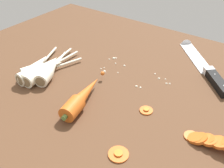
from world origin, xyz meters
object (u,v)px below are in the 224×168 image
(whole_carrot, at_px, (82,97))
(parsnip_mid_left, at_px, (41,69))
(carrot_slice_stray_mid, at_px, (118,154))
(parsnip_mid_right, at_px, (36,68))
(chefs_knife, at_px, (201,62))
(carrot_slice_stray_near, at_px, (146,110))
(parsnip_front, at_px, (43,69))
(carrot_slice_stack, at_px, (210,141))
(parsnip_back, at_px, (50,70))
(parsnip_outer, at_px, (43,69))

(whole_carrot, xyz_separation_m, parsnip_mid_left, (-0.19, 0.03, -0.00))
(carrot_slice_stray_mid, bearing_deg, whole_carrot, 154.20)
(parsnip_mid_right, relative_size, carrot_slice_stray_mid, 4.96)
(parsnip_mid_left, bearing_deg, whole_carrot, -8.88)
(chefs_knife, bearing_deg, parsnip_mid_left, -137.26)
(whole_carrot, distance_m, parsnip_mid_left, 0.19)
(carrot_slice_stray_near, bearing_deg, parsnip_front, -174.14)
(carrot_slice_stack, relative_size, carrot_slice_stray_mid, 2.64)
(parsnip_front, relative_size, carrot_slice_stray_near, 5.75)
(parsnip_back, relative_size, carrot_slice_stray_mid, 4.25)
(carrot_slice_stack, height_order, carrot_slice_stray_mid, carrot_slice_stack)
(carrot_slice_stray_mid, bearing_deg, carrot_slice_stack, 43.54)
(chefs_knife, height_order, carrot_slice_stray_near, chefs_knife)
(parsnip_mid_left, bearing_deg, parsnip_mid_right, -171.33)
(parsnip_mid_left, relative_size, carrot_slice_stack, 2.03)
(whole_carrot, distance_m, parsnip_front, 0.19)
(parsnip_front, distance_m, carrot_slice_stray_mid, 0.38)
(chefs_knife, xyz_separation_m, carrot_slice_stray_mid, (-0.01, -0.46, -0.00))
(parsnip_front, distance_m, parsnip_outer, 0.00)
(parsnip_mid_left, bearing_deg, chefs_knife, 42.74)
(whole_carrot, height_order, parsnip_mid_left, whole_carrot)
(parsnip_mid_left, xyz_separation_m, parsnip_back, (0.03, 0.01, 0.00))
(chefs_knife, relative_size, carrot_slice_stray_near, 8.38)
(parsnip_mid_right, height_order, parsnip_back, same)
(parsnip_front, relative_size, parsnip_mid_right, 0.89)
(chefs_knife, height_order, parsnip_mid_left, parsnip_mid_left)
(whole_carrot, height_order, carrot_slice_stray_mid, whole_carrot)
(whole_carrot, distance_m, parsnip_mid_right, 0.21)
(parsnip_mid_right, height_order, carrot_slice_stray_near, parsnip_mid_right)
(chefs_knife, xyz_separation_m, parsnip_front, (-0.37, -0.34, 0.01))
(parsnip_mid_right, relative_size, parsnip_outer, 0.92)
(parsnip_mid_right, bearing_deg, chefs_knife, 41.66)
(parsnip_outer, bearing_deg, parsnip_front, 133.28)
(carrot_slice_stray_near, height_order, carrot_slice_stray_mid, same)
(parsnip_front, bearing_deg, parsnip_back, 13.06)
(whole_carrot, distance_m, parsnip_outer, 0.19)
(parsnip_front, relative_size, parsnip_outer, 0.82)
(chefs_knife, height_order, whole_carrot, whole_carrot)
(parsnip_outer, bearing_deg, whole_carrot, -10.30)
(whole_carrot, xyz_separation_m, carrot_slice_stray_near, (0.15, 0.07, -0.02))
(chefs_knife, bearing_deg, parsnip_back, -136.16)
(parsnip_mid_left, distance_m, parsnip_mid_right, 0.02)
(parsnip_mid_left, distance_m, carrot_slice_stray_mid, 0.38)
(carrot_slice_stray_mid, bearing_deg, parsnip_mid_left, 162.74)
(parsnip_back, height_order, carrot_slice_stray_near, parsnip_back)
(parsnip_mid_left, height_order, parsnip_outer, same)
(parsnip_front, xyz_separation_m, carrot_slice_stray_mid, (0.36, -0.12, -0.02))
(chefs_knife, distance_m, parsnip_outer, 0.50)
(parsnip_mid_left, relative_size, parsnip_mid_right, 1.08)
(whole_carrot, relative_size, carrot_slice_stack, 1.80)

